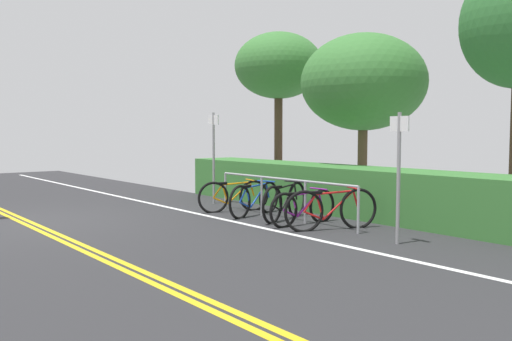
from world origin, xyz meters
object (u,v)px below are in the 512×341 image
object	(u,v)px
bicycle_0	(234,196)
sign_post_far	(399,165)
bicycle_2	(285,201)
tree_near_left	(279,67)
bicycle_3	(303,208)
bicycle_1	(255,199)
bicycle_4	(331,209)
tree_mid	(363,83)
bike_rack	(282,189)
sign_post_near	(214,149)

from	to	relation	value
bicycle_0	sign_post_far	size ratio (longest dim) A/B	0.79
bicycle_2	tree_near_left	bearing A→B (deg)	140.73
bicycle_0	tree_near_left	distance (m)	5.36
bicycle_2	bicycle_3	bearing A→B (deg)	-11.25
sign_post_far	bicycle_1	bearing A→B (deg)	178.75
bicycle_0	bicycle_2	distance (m)	1.54
bicycle_4	sign_post_far	world-z (taller)	sign_post_far
tree_near_left	tree_mid	bearing A→B (deg)	-4.29
bicycle_2	bike_rack	bearing A→B (deg)	-153.35
sign_post_near	sign_post_far	bearing A→B (deg)	-4.56
bicycle_1	tree_mid	world-z (taller)	tree_mid
bicycle_4	sign_post_far	distance (m)	1.77
bike_rack	bicycle_1	xyz separation A→B (m)	(-0.77, -0.10, -0.27)
bicycle_3	bicycle_1	bearing A→B (deg)	179.65
bicycle_3	sign_post_near	distance (m)	3.80
bicycle_2	tree_near_left	xyz separation A→B (m)	(-3.97, 3.25, 3.32)
bike_rack	bicycle_4	distance (m)	1.47
bicycle_2	bicycle_4	size ratio (longest dim) A/B	0.96
tree_mid	bicycle_4	bearing A→B (deg)	-58.01
bicycle_2	bicycle_3	size ratio (longest dim) A/B	1.00
bicycle_4	tree_mid	xyz separation A→B (m)	(-1.94, 3.11, 2.59)
bicycle_1	bicycle_4	size ratio (longest dim) A/B	0.97
tree_near_left	sign_post_near	bearing A→B (deg)	-71.16
bicycle_0	bicycle_2	world-z (taller)	bicycle_2
sign_post_far	tree_near_left	distance (m)	8.09
bike_rack	sign_post_far	size ratio (longest dim) A/B	1.96
bicycle_0	sign_post_far	world-z (taller)	sign_post_far
bicycle_0	sign_post_near	distance (m)	1.79
bicycle_0	bicycle_1	size ratio (longest dim) A/B	0.95
bicycle_2	bicycle_4	distance (m)	1.41
bicycle_1	bicycle_4	bearing A→B (deg)	0.35
bicycle_3	bicycle_4	size ratio (longest dim) A/B	0.96
bicycle_2	bicycle_3	xyz separation A→B (m)	(0.69, -0.14, -0.04)
bicycle_4	bicycle_0	bearing A→B (deg)	-179.07
bike_rack	bicycle_4	size ratio (longest dim) A/B	2.29
bicycle_1	tree_near_left	xyz separation A→B (m)	(-3.15, 3.38, 3.34)
bicycle_1	sign_post_near	size ratio (longest dim) A/B	0.77
bicycle_0	bicycle_3	bearing A→B (deg)	0.65
sign_post_near	bicycle_4	bearing A→B (deg)	-4.90
sign_post_near	sign_post_far	distance (m)	5.90
bicycle_1	sign_post_near	bearing A→B (deg)	169.71
bicycle_3	tree_near_left	world-z (taller)	tree_near_left
bike_rack	tree_near_left	world-z (taller)	tree_near_left
bicycle_4	tree_near_left	world-z (taller)	tree_near_left
sign_post_near	tree_mid	xyz separation A→B (m)	(2.42, 2.73, 1.61)
bicycle_1	sign_post_far	world-z (taller)	sign_post_far
bicycle_3	bike_rack	bearing A→B (deg)	171.31
bicycle_0	sign_post_near	world-z (taller)	sign_post_near
bike_rack	sign_post_far	world-z (taller)	sign_post_far
bicycle_0	bicycle_3	xyz separation A→B (m)	(2.22, 0.03, -0.01)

